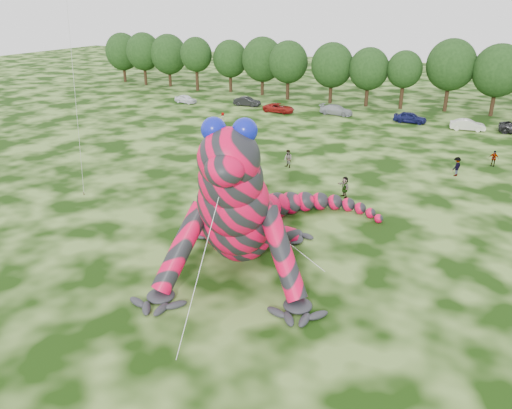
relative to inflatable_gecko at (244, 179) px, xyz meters
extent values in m
plane|color=#16330A|center=(-1.55, -5.43, -5.12)|extent=(240.00, 240.00, 0.00)
cylinder|color=silver|center=(-15.39, 1.56, 3.74)|extent=(0.02, 0.02, 18.30)
cylinder|color=#382314|center=(-17.30, 2.83, -5.00)|extent=(0.08, 0.08, 0.24)
imported|color=white|center=(-32.52, 40.82, -4.46)|extent=(4.05, 2.09, 1.32)
imported|color=black|center=(-22.56, 43.23, -4.42)|extent=(4.33, 1.76, 1.40)
imported|color=maroon|center=(-16.11, 41.13, -4.46)|extent=(4.70, 2.20, 1.30)
imported|color=#9FA2A7|center=(-7.97, 43.41, -4.41)|extent=(4.98, 2.29, 1.41)
imported|color=#131649|center=(2.63, 43.07, -4.37)|extent=(4.38, 1.78, 1.49)
imported|color=silver|center=(10.05, 42.12, -4.41)|extent=(4.47, 2.14, 1.41)
imported|color=gray|center=(-9.21, 17.51, -4.28)|extent=(0.72, 0.60, 1.68)
imported|color=gray|center=(2.99, 12.54, -4.20)|extent=(1.59, 1.57, 1.82)
imported|color=gray|center=(10.85, 22.65, -4.18)|extent=(1.10, 1.37, 1.86)
imported|color=gray|center=(-4.49, 17.73, -4.21)|extent=(1.09, 0.99, 1.81)
imported|color=gray|center=(-19.76, 30.93, -4.33)|extent=(0.51, 0.77, 1.57)
imported|color=gray|center=(13.86, 27.53, -4.31)|extent=(1.00, 0.54, 1.62)
camera|label=1|loc=(14.17, -26.37, 10.69)|focal=35.00mm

